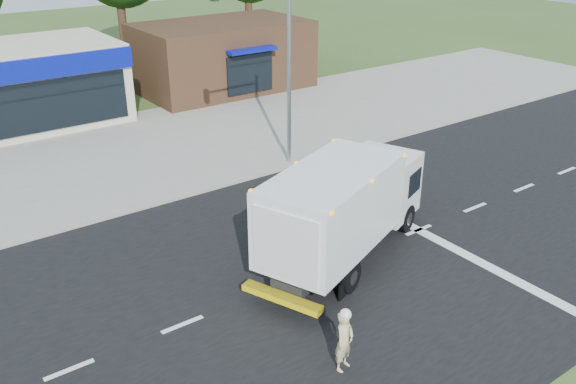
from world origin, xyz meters
The scene contains 9 objects.
ground centered at (0.00, 0.00, 0.00)m, with size 120.00×120.00×0.00m, color #385123.
road_asphalt centered at (0.00, 0.00, 0.00)m, with size 60.00×14.00×0.02m, color black.
sidewalk centered at (0.00, 8.20, 0.06)m, with size 60.00×2.40×0.12m, color gray.
parking_apron centered at (0.00, 14.00, 0.01)m, with size 60.00×9.00×0.02m, color gray.
lane_markings centered at (1.35, -1.35, 0.02)m, with size 55.20×7.00×0.01m.
ems_box_truck centered at (-0.33, 0.14, 1.90)m, with size 7.76×4.89×3.30m.
emergency_worker centered at (-3.63, -3.77, 0.84)m, with size 0.67×0.55×1.70m.
brown_storefront centered at (7.00, 19.98, 2.00)m, with size 10.00×6.70×4.00m.
traffic_signal_pole centered at (2.35, 7.60, 4.92)m, with size 3.51×0.25×8.00m.
Camera 1 is at (-11.44, -12.33, 9.99)m, focal length 38.00 mm.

